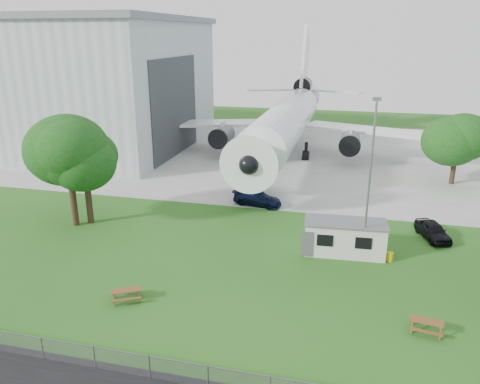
% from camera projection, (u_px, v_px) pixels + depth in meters
% --- Properties ---
extents(ground, '(160.00, 160.00, 0.00)m').
position_uv_depth(ground, '(237.00, 287.00, 31.39)').
color(ground, '#347021').
extents(concrete_apron, '(120.00, 46.00, 0.03)m').
position_uv_depth(concrete_apron, '(302.00, 154.00, 66.34)').
color(concrete_apron, '#B7B7B2').
rests_on(concrete_apron, ground).
extents(hangar, '(43.00, 31.00, 18.55)m').
position_uv_depth(hangar, '(50.00, 82.00, 70.09)').
color(hangar, '#B2B7BC').
rests_on(hangar, ground).
extents(airliner, '(46.36, 47.73, 17.69)m').
position_uv_depth(airliner, '(287.00, 119.00, 63.14)').
color(airliner, white).
rests_on(airliner, ground).
extents(site_cabin, '(6.83, 3.08, 2.62)m').
position_uv_depth(site_cabin, '(345.00, 237.00, 35.92)').
color(site_cabin, silver).
rests_on(site_cabin, ground).
extents(picnic_west, '(2.30, 2.18, 0.76)m').
position_uv_depth(picnic_west, '(127.00, 300.00, 29.85)').
color(picnic_west, brown).
rests_on(picnic_west, ground).
extents(picnic_east, '(2.03, 1.79, 0.76)m').
position_uv_depth(picnic_east, '(425.00, 332.00, 26.67)').
color(picnic_east, brown).
rests_on(picnic_east, ground).
extents(lamp_mast, '(0.16, 0.16, 12.00)m').
position_uv_depth(lamp_mast, '(369.00, 184.00, 33.32)').
color(lamp_mast, slate).
rests_on(lamp_mast, ground).
extents(tree_west_big, '(7.87, 7.87, 10.29)m').
position_uv_depth(tree_west_big, '(68.00, 156.00, 39.69)').
color(tree_west_big, '#382619').
rests_on(tree_west_big, ground).
extents(tree_west_small, '(6.03, 6.03, 8.71)m').
position_uv_depth(tree_west_small, '(85.00, 161.00, 40.46)').
color(tree_west_small, '#382619').
rests_on(tree_west_small, ground).
extents(tree_far_apron, '(6.77, 6.77, 8.34)m').
position_uv_depth(tree_far_apron, '(457.00, 141.00, 51.60)').
color(tree_far_apron, '#382619').
rests_on(tree_far_apron, ground).
extents(car_ne_hatch, '(2.96, 4.49, 1.42)m').
position_uv_depth(car_ne_hatch, '(433.00, 231.00, 38.67)').
color(car_ne_hatch, black).
rests_on(car_ne_hatch, ground).
extents(car_apron_van, '(5.13, 2.82, 1.41)m').
position_uv_depth(car_apron_van, '(257.00, 199.00, 46.25)').
color(car_apron_van, black).
rests_on(car_apron_van, ground).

